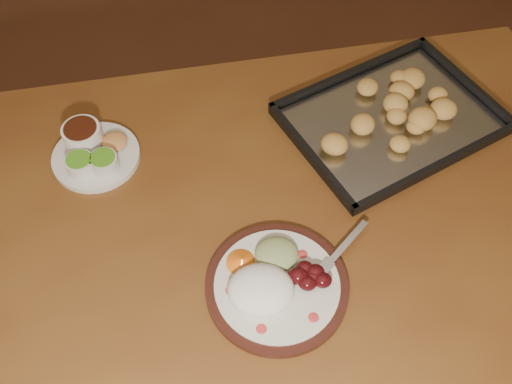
{
  "coord_description": "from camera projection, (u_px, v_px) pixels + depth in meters",
  "views": [
    {
      "loc": [
        0.31,
        -0.47,
        1.67
      ],
      "look_at": [
        0.32,
        0.15,
        0.77
      ],
      "focal_mm": 40.0,
      "sensor_mm": 36.0,
      "label": 1
    }
  ],
  "objects": [
    {
      "name": "baking_tray",
      "position": [
        391.0,
        118.0,
        1.21
      ],
      "size": [
        0.52,
        0.48,
        0.04
      ],
      "rotation": [
        0.0,
        0.0,
        0.52
      ],
      "color": "black",
      "rests_on": "dining_table"
    },
    {
      "name": "condiment_saucer",
      "position": [
        92.0,
        151.0,
        1.15
      ],
      "size": [
        0.18,
        0.18,
        0.06
      ],
      "rotation": [
        0.0,
        0.0,
        0.4
      ],
      "color": "silver",
      "rests_on": "dining_table"
    },
    {
      "name": "dining_table",
      "position": [
        240.0,
        253.0,
        1.15
      ],
      "size": [
        1.63,
        1.15,
        0.75
      ],
      "rotation": [
        0.0,
        0.0,
        0.17
      ],
      "color": "brown",
      "rests_on": "ground"
    },
    {
      "name": "dinner_plate",
      "position": [
        274.0,
        283.0,
        0.98
      ],
      "size": [
        0.3,
        0.25,
        0.06
      ],
      "rotation": [
        0.0,
        0.0,
        0.37
      ],
      "color": "black",
      "rests_on": "dining_table"
    }
  ]
}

